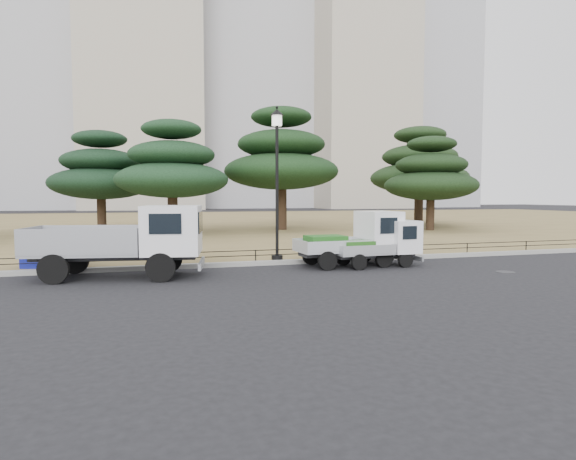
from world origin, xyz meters
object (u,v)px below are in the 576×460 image
object	(u,v)px
tarp_pile	(55,253)
truck_kei_rear	(381,243)
truck_large	(128,238)
truck_kei_front	(356,239)
street_lamp	(277,158)

from	to	relation	value
tarp_pile	truck_kei_rear	bearing A→B (deg)	-11.16
tarp_pile	truck_large	bearing A→B (deg)	-41.84
truck_kei_front	tarp_pile	distance (m)	10.29
truck_large	tarp_pile	xyz separation A→B (m)	(-2.38, 2.13, -0.62)
street_lamp	truck_large	bearing A→B (deg)	-162.13
street_lamp	truck_kei_front	bearing A→B (deg)	-27.29
truck_kei_front	tarp_pile	size ratio (longest dim) A/B	1.92
truck_kei_front	truck_kei_rear	size ratio (longest dim) A/B	1.18
truck_large	street_lamp	bearing A→B (deg)	27.95
truck_kei_rear	street_lamp	size ratio (longest dim) A/B	0.57
truck_large	truck_kei_front	distance (m)	7.76
truck_kei_front	truck_kei_rear	world-z (taller)	truck_kei_front
tarp_pile	truck_kei_front	bearing A→B (deg)	-10.03
street_lamp	truck_kei_rear	bearing A→B (deg)	-26.58
truck_large	truck_kei_rear	xyz separation A→B (m)	(8.56, -0.03, -0.41)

